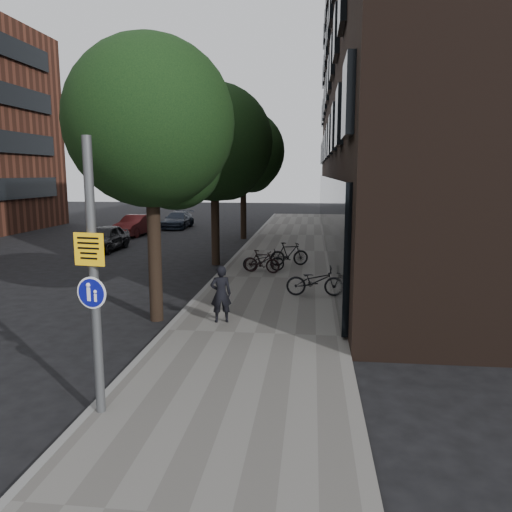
# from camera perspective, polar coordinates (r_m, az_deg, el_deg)

# --- Properties ---
(ground) EXTENTS (120.00, 120.00, 0.00)m
(ground) POSITION_cam_1_polar(r_m,az_deg,el_deg) (9.43, -4.15, -15.69)
(ground) COLOR black
(ground) RESTS_ON ground
(sidewalk) EXTENTS (4.50, 60.00, 0.12)m
(sidewalk) POSITION_cam_1_polar(r_m,az_deg,el_deg) (18.85, 2.17, -2.63)
(sidewalk) COLOR #63605C
(sidewalk) RESTS_ON ground
(curb_edge) EXTENTS (0.15, 60.00, 0.13)m
(curb_edge) POSITION_cam_1_polar(r_m,az_deg,el_deg) (19.14, -4.57, -2.46)
(curb_edge) COLOR slate
(curb_edge) RESTS_ON ground
(building_right_dark_brick) EXTENTS (12.00, 40.00, 18.00)m
(building_right_dark_brick) POSITION_cam_1_polar(r_m,az_deg,el_deg) (31.55, 19.99, 18.01)
(building_right_dark_brick) COLOR black
(building_right_dark_brick) RESTS_ON ground
(street_tree_near) EXTENTS (4.40, 4.40, 7.50)m
(street_tree_near) POSITION_cam_1_polar(r_m,az_deg,el_deg) (13.71, -11.48, 13.89)
(street_tree_near) COLOR black
(street_tree_near) RESTS_ON ground
(street_tree_mid) EXTENTS (5.00, 5.00, 7.80)m
(street_tree_mid) POSITION_cam_1_polar(r_m,az_deg,el_deg) (21.95, -4.54, 12.32)
(street_tree_mid) COLOR black
(street_tree_mid) RESTS_ON ground
(street_tree_far) EXTENTS (5.00, 5.00, 7.80)m
(street_tree_far) POSITION_cam_1_polar(r_m,az_deg,el_deg) (30.82, -1.30, 11.50)
(street_tree_far) COLOR black
(street_tree_far) RESTS_ON ground
(signpost) EXTENTS (0.51, 0.15, 4.45)m
(signpost) POSITION_cam_1_polar(r_m,az_deg,el_deg) (8.28, -18.03, -2.42)
(signpost) COLOR #595B5E
(signpost) RESTS_ON sidewalk
(pedestrian) EXTENTS (0.63, 0.49, 1.51)m
(pedestrian) POSITION_cam_1_polar(r_m,az_deg,el_deg) (13.13, -4.03, -4.35)
(pedestrian) COLOR black
(pedestrian) RESTS_ON sidewalk
(parked_bike_facade_near) EXTENTS (1.86, 0.72, 0.96)m
(parked_bike_facade_near) POSITION_cam_1_polar(r_m,az_deg,el_deg) (16.06, 6.76, -2.85)
(parked_bike_facade_near) COLOR black
(parked_bike_facade_near) RESTS_ON sidewalk
(parked_bike_facade_far) EXTENTS (1.73, 0.96, 1.00)m
(parked_bike_facade_far) POSITION_cam_1_polar(r_m,az_deg,el_deg) (21.18, 3.81, 0.23)
(parked_bike_facade_far) COLOR black
(parked_bike_facade_far) RESTS_ON sidewalk
(parked_bike_curb_near) EXTENTS (1.73, 0.83, 0.87)m
(parked_bike_curb_near) POSITION_cam_1_polar(r_m,az_deg,el_deg) (19.99, 0.87, -0.48)
(parked_bike_curb_near) COLOR black
(parked_bike_curb_near) RESTS_ON sidewalk
(parked_bike_curb_far) EXTENTS (1.54, 0.75, 0.89)m
(parked_bike_curb_far) POSITION_cam_1_polar(r_m,az_deg,el_deg) (19.66, 0.67, -0.62)
(parked_bike_curb_far) COLOR black
(parked_bike_curb_far) RESTS_ON sidewalk
(parked_car_near) EXTENTS (1.60, 3.93, 1.33)m
(parked_car_near) POSITION_cam_1_polar(r_m,az_deg,el_deg) (27.18, -16.92, 1.98)
(parked_car_near) COLOR black
(parked_car_near) RESTS_ON ground
(parked_car_mid) EXTENTS (1.93, 4.18, 1.33)m
(parked_car_mid) POSITION_cam_1_polar(r_m,az_deg,el_deg) (33.34, -13.59, 3.43)
(parked_car_mid) COLOR #531718
(parked_car_mid) RESTS_ON ground
(parked_car_far) EXTENTS (1.72, 4.19, 1.21)m
(parked_car_far) POSITION_cam_1_polar(r_m,az_deg,el_deg) (37.24, -8.93, 4.09)
(parked_car_far) COLOR #1A2230
(parked_car_far) RESTS_ON ground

